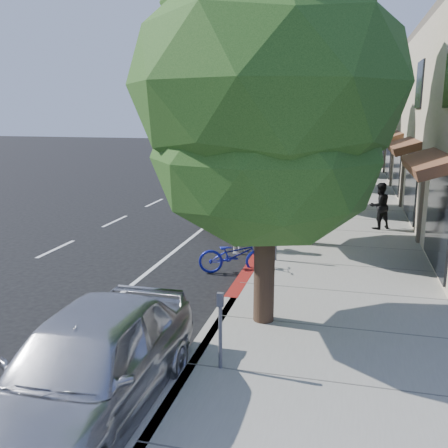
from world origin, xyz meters
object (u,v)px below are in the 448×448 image
(near_car_a, at_px, (87,366))
(street_tree_2, at_px, (315,107))
(street_tree_4, at_px, (329,101))
(pedestrian, at_px, (379,206))
(silver_suv, at_px, (248,194))
(cyclist, at_px, (239,220))
(street_tree_1, at_px, (302,80))
(street_tree_3, at_px, (324,95))
(dark_suv_far, at_px, (299,159))
(street_tree_0, at_px, (268,91))
(street_tree_5, at_px, (332,110))
(white_pickup, at_px, (289,164))
(dark_sedan, at_px, (274,192))
(bicycle, at_px, (234,255))

(near_car_a, bearing_deg, street_tree_2, 83.19)
(street_tree_4, relative_size, pedestrian, 4.77)
(silver_suv, bearing_deg, cyclist, -89.08)
(street_tree_1, height_order, near_car_a, street_tree_1)
(street_tree_1, bearing_deg, street_tree_3, 90.00)
(cyclist, relative_size, pedestrian, 1.24)
(cyclist, height_order, pedestrian, cyclist)
(near_car_a, bearing_deg, pedestrian, 70.00)
(street_tree_4, height_order, near_car_a, street_tree_4)
(silver_suv, height_order, dark_suv_far, silver_suv)
(street_tree_0, bearing_deg, pedestrian, 73.45)
(street_tree_3, relative_size, near_car_a, 1.70)
(street_tree_5, bearing_deg, white_pickup, -104.61)
(street_tree_0, distance_m, white_pickup, 22.10)
(silver_suv, height_order, dark_sedan, silver_suv)
(bicycle, bearing_deg, cyclist, -6.52)
(street_tree_0, height_order, street_tree_2, street_tree_0)
(cyclist, xyz_separation_m, white_pickup, (-0.56, 16.70, -0.08))
(street_tree_4, distance_m, silver_suv, 14.68)
(street_tree_5, bearing_deg, dark_sedan, -94.74)
(street_tree_5, height_order, pedestrian, street_tree_5)
(dark_sedan, bearing_deg, cyclist, -97.08)
(dark_suv_far, distance_m, near_car_a, 28.55)
(street_tree_3, xyz_separation_m, white_pickup, (-2.16, 3.70, -4.01))
(dark_sedan, distance_m, white_pickup, 10.13)
(street_tree_4, height_order, dark_sedan, street_tree_4)
(street_tree_4, bearing_deg, street_tree_3, -90.00)
(dark_suv_far, bearing_deg, street_tree_3, -79.70)
(street_tree_2, xyz_separation_m, street_tree_3, (0.00, 6.00, 0.64))
(bicycle, distance_m, dark_suv_far, 21.95)
(street_tree_3, relative_size, silver_suv, 1.17)
(street_tree_2, bearing_deg, street_tree_5, 90.00)
(street_tree_5, relative_size, white_pickup, 1.10)
(near_car_a, bearing_deg, cyclist, 88.42)
(street_tree_4, relative_size, dark_suv_far, 1.44)
(street_tree_3, distance_m, white_pickup, 5.87)
(cyclist, height_order, silver_suv, cyclist)
(street_tree_3, bearing_deg, dark_suv_far, 105.05)
(bicycle, bearing_deg, street_tree_2, -23.85)
(bicycle, xyz_separation_m, pedestrian, (3.84, 5.44, 0.46))
(street_tree_4, xyz_separation_m, cyclist, (-1.60, -19.00, -3.70))
(cyclist, bearing_deg, street_tree_0, -154.39)
(street_tree_5, relative_size, cyclist, 3.47)
(dark_sedan, bearing_deg, bicycle, -94.91)
(street_tree_2, distance_m, white_pickup, 10.50)
(white_pickup, distance_m, dark_suv_far, 3.35)
(street_tree_1, distance_m, street_tree_4, 18.00)
(street_tree_2, distance_m, bicycle, 9.76)
(street_tree_2, relative_size, street_tree_4, 0.91)
(street_tree_3, xyz_separation_m, street_tree_5, (-0.00, 12.00, -0.74))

